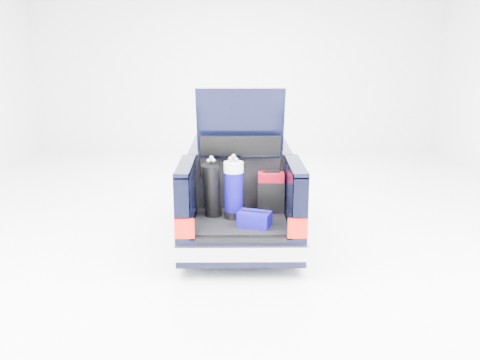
{
  "coord_description": "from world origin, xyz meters",
  "views": [
    {
      "loc": [
        -0.07,
        -8.42,
        2.99
      ],
      "look_at": [
        0.0,
        -0.5,
        0.95
      ],
      "focal_mm": 38.0,
      "sensor_mm": 36.0,
      "label": 1
    }
  ],
  "objects_px": {
    "black_golf_bag": "(212,190)",
    "blue_duffel": "(254,219)",
    "red_suitcase": "(271,193)",
    "blue_golf_bag": "(234,189)",
    "car": "(240,187)"
  },
  "relations": [
    {
      "from": "black_golf_bag",
      "to": "car",
      "type": "bearing_deg",
      "value": 89.39
    },
    {
      "from": "red_suitcase",
      "to": "blue_golf_bag",
      "type": "bearing_deg",
      "value": -152.86
    },
    {
      "from": "blue_golf_bag",
      "to": "car",
      "type": "bearing_deg",
      "value": 73.02
    },
    {
      "from": "red_suitcase",
      "to": "black_golf_bag",
      "type": "distance_m",
      "value": 0.91
    },
    {
      "from": "car",
      "to": "red_suitcase",
      "type": "bearing_deg",
      "value": -68.99
    },
    {
      "from": "red_suitcase",
      "to": "blue_duffel",
      "type": "height_order",
      "value": "red_suitcase"
    },
    {
      "from": "car",
      "to": "black_golf_bag",
      "type": "distance_m",
      "value": 1.52
    },
    {
      "from": "blue_golf_bag",
      "to": "blue_duffel",
      "type": "relative_size",
      "value": 1.86
    },
    {
      "from": "black_golf_bag",
      "to": "blue_duffel",
      "type": "xyz_separation_m",
      "value": [
        0.61,
        -0.43,
        -0.3
      ]
    },
    {
      "from": "black_golf_bag",
      "to": "blue_duffel",
      "type": "distance_m",
      "value": 0.8
    },
    {
      "from": "blue_golf_bag",
      "to": "blue_duffel",
      "type": "distance_m",
      "value": 0.58
    },
    {
      "from": "car",
      "to": "black_golf_bag",
      "type": "relative_size",
      "value": 5.15
    },
    {
      "from": "car",
      "to": "blue_golf_bag",
      "type": "height_order",
      "value": "car"
    },
    {
      "from": "car",
      "to": "blue_duffel",
      "type": "xyz_separation_m",
      "value": [
        0.19,
        -1.84,
        0.03
      ]
    },
    {
      "from": "car",
      "to": "blue_duffel",
      "type": "distance_m",
      "value": 1.85
    }
  ]
}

